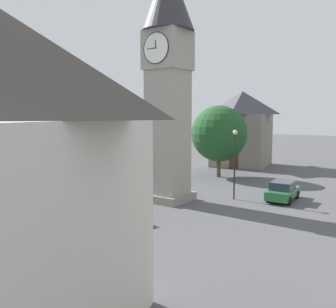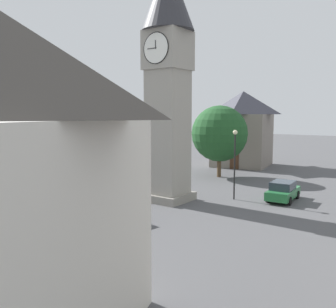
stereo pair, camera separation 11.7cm
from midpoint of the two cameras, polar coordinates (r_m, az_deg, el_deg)
ground_plane at (r=28.71m, az=-0.12°, el=-7.23°), size 200.00×200.00×0.00m
clock_tower at (r=28.20m, az=-0.12°, el=14.20°), size 3.94×3.94×18.20m
car_blue_kerb at (r=18.94m, az=-20.61°, el=-12.37°), size 3.41×4.44×1.53m
car_silver_kerb at (r=23.62m, az=-8.68°, el=-8.35°), size 4.32×2.25×1.53m
car_red_corner at (r=28.33m, az=-16.37°, el=-6.09°), size 4.43×2.77×1.53m
car_white_side at (r=29.82m, az=17.38°, el=-5.51°), size 2.00×4.22×1.53m
pedestrian at (r=38.75m, az=0.37°, el=-2.20°), size 0.49×0.38×1.69m
tree at (r=39.11m, az=7.89°, el=3.18°), size 5.94×5.94×7.63m
building_terrace_right at (r=48.47m, az=11.40°, el=4.00°), size 8.02×8.56×9.63m
lamp_post at (r=28.91m, az=10.25°, el=0.04°), size 0.36×0.36×5.47m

